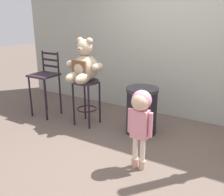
# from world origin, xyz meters

# --- Properties ---
(ground_plane) EXTENTS (24.00, 24.00, 0.00)m
(ground_plane) POSITION_xyz_m (0.00, 0.00, 0.00)
(ground_plane) COLOR brown
(building_wall) EXTENTS (6.75, 0.30, 3.76)m
(building_wall) POSITION_xyz_m (0.00, 1.78, 1.88)
(building_wall) COLOR #9FA094
(building_wall) RESTS_ON ground_plane
(bar_stool_with_teddy) EXTENTS (0.42, 0.42, 0.76)m
(bar_stool_with_teddy) POSITION_xyz_m (-1.09, 0.55, 0.55)
(bar_stool_with_teddy) COLOR #2B1F2A
(bar_stool_with_teddy) RESTS_ON ground_plane
(teddy_bear) EXTENTS (0.65, 0.59, 0.68)m
(teddy_bear) POSITION_xyz_m (-1.09, 0.52, 1.01)
(teddy_bear) COLOR tan
(teddy_bear) RESTS_ON bar_stool_with_teddy
(child_walking) EXTENTS (0.31, 0.25, 0.98)m
(child_walking) POSITION_xyz_m (0.23, -0.20, 0.71)
(child_walking) COLOR #D9A88F
(child_walking) RESTS_ON ground_plane
(trash_bin) EXTENTS (0.50, 0.50, 0.73)m
(trash_bin) POSITION_xyz_m (-0.16, 0.70, 0.37)
(trash_bin) COLOR black
(trash_bin) RESTS_ON ground_plane
(bar_chair_empty) EXTENTS (0.44, 0.44, 1.16)m
(bar_chair_empty) POSITION_xyz_m (-1.98, 0.51, 0.69)
(bar_chair_empty) COLOR #2B1F2A
(bar_chair_empty) RESTS_ON ground_plane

